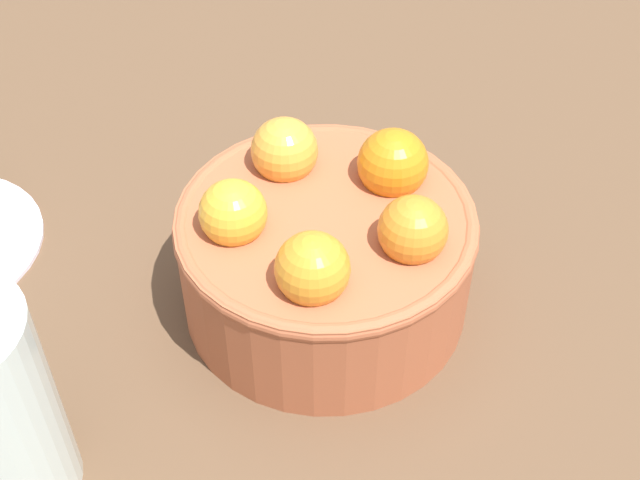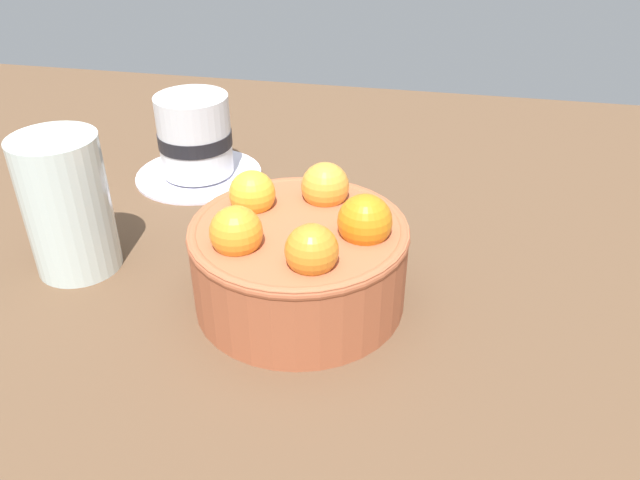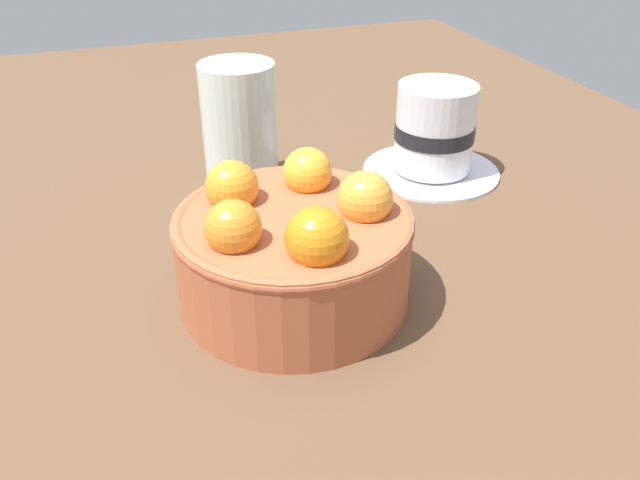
% 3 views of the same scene
% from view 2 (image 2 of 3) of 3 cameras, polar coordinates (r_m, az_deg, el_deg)
% --- Properties ---
extents(ground_plane, '(1.54, 1.06, 0.04)m').
position_cam_2_polar(ground_plane, '(0.52, -1.78, -6.97)').
color(ground_plane, brown).
extents(terracotta_bowl, '(0.17, 0.17, 0.10)m').
position_cam_2_polar(terracotta_bowl, '(0.48, -1.87, -1.37)').
color(terracotta_bowl, '#AD5938').
rests_on(terracotta_bowl, ground_plane).
extents(coffee_cup, '(0.14, 0.14, 0.09)m').
position_cam_2_polar(coffee_cup, '(0.69, -11.19, 8.73)').
color(coffee_cup, white).
rests_on(coffee_cup, ground_plane).
extents(water_glass, '(0.07, 0.07, 0.12)m').
position_cam_2_polar(water_glass, '(0.56, -21.88, 2.94)').
color(water_glass, silver).
rests_on(water_glass, ground_plane).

